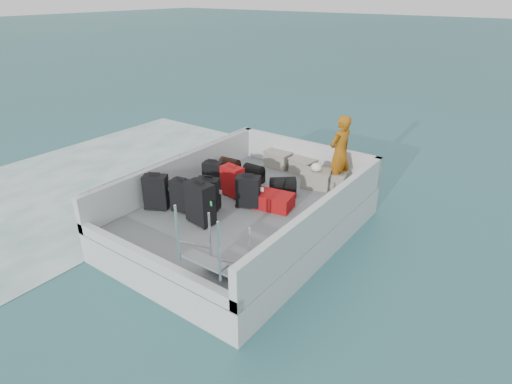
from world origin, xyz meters
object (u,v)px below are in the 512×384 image
crate_0 (278,160)px  suitcase_8 (273,201)px  suitcase_2 (213,175)px  suitcase_3 (200,203)px  suitcase_5 (232,181)px  passenger (340,152)px  suitcase_4 (208,194)px  suitcase_0 (156,192)px  suitcase_7 (248,192)px  crate_2 (316,180)px  crate_3 (333,180)px  suitcase_1 (183,196)px  crate_1 (303,167)px

crate_0 → suitcase_8: bearing=-59.2°
suitcase_2 → suitcase_3: (0.85, -1.31, 0.11)m
suitcase_5 → passenger: 2.35m
suitcase_4 → passenger: bearing=36.2°
suitcase_0 → suitcase_7: suitcase_0 is taller
crate_2 → suitcase_7: bearing=-111.7°
suitcase_4 → suitcase_8: bearing=18.2°
suitcase_4 → suitcase_7: (0.56, 0.55, -0.00)m
suitcase_8 → suitcase_5: bearing=82.1°
crate_0 → crate_3: 1.62m
passenger → crate_3: bearing=-43.8°
suitcase_1 → suitcase_2: size_ratio=1.12×
suitcase_3 → suitcase_5: bearing=109.6°
suitcase_3 → crate_1: (0.32, 3.14, -0.24)m
suitcase_3 → crate_3: 3.14m
crate_2 → suitcase_2: bearing=-143.6°
crate_3 → suitcase_1: bearing=-123.7°
suitcase_7 → crate_1: suitcase_7 is taller
suitcase_2 → suitcase_7: size_ratio=0.91×
suitcase_4 → crate_0: bearing=71.5°
suitcase_1 → suitcase_7: size_ratio=1.01×
crate_0 → passenger: (1.68, -0.22, 0.62)m
suitcase_2 → suitcase_3: 1.56m
crate_2 → crate_0: bearing=158.9°
suitcase_3 → suitcase_2: bearing=130.7°
suitcase_8 → suitcase_2: bearing=79.1°
suitcase_7 → crate_0: bearing=84.2°
suitcase_5 → crate_0: 1.90m
crate_0 → passenger: 1.81m
suitcase_3 → crate_2: suitcase_3 is taller
suitcase_7 → suitcase_3: bearing=-130.4°
suitcase_7 → suitcase_2: bearing=143.4°
suitcase_0 → suitcase_7: (1.39, 1.13, -0.03)m
suitcase_3 → crate_1: 3.16m
crate_0 → passenger: size_ratio=0.37×
suitcase_0 → suitcase_7: bearing=9.7°
suitcase_7 → suitcase_4: bearing=-159.4°
suitcase_7 → crate_1: 2.11m
passenger → suitcase_8: bearing=-5.3°
crate_0 → crate_1: crate_0 is taller
suitcase_4 → crate_2: bearing=39.9°
suitcase_2 → crate_3: size_ratio=1.10×
suitcase_8 → passenger: (0.58, 1.63, 0.65)m
suitcase_4 → crate_3: bearing=37.1°
suitcase_1 → crate_0: (0.23, 3.01, -0.15)m
suitcase_4 → suitcase_2: bearing=105.3°
suitcase_7 → passenger: passenger is taller
suitcase_4 → passenger: 2.94m
suitcase_7 → crate_3: suitcase_7 is taller
suitcase_2 → crate_1: 2.18m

